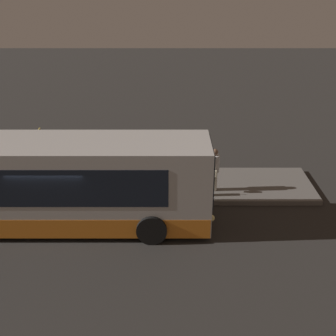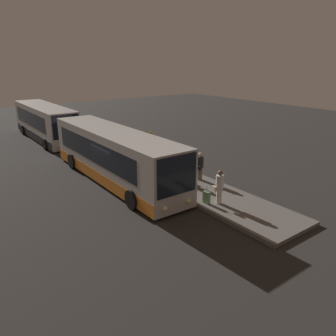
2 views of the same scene
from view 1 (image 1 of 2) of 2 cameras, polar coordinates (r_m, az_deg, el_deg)
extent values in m
plane|color=#2B2826|center=(17.35, -13.13, -6.95)|extent=(80.00, 80.00, 0.00)
cube|color=#605B56|center=(20.12, -11.20, -2.06)|extent=(20.00, 3.30, 0.19)
cube|color=#B2ADA8|center=(16.98, -16.20, -1.63)|extent=(12.47, 2.56, 2.98)
cube|color=orange|center=(17.48, -15.79, -5.03)|extent=(12.41, 2.58, 0.70)
cube|color=black|center=(16.93, -17.35, -0.52)|extent=(10.22, 2.59, 1.31)
cube|color=black|center=(16.18, 5.38, -0.32)|extent=(0.06, 2.25, 1.91)
sphere|color=#F9E58C|center=(17.45, 5.08, -3.84)|extent=(0.24, 0.24, 0.24)
sphere|color=#F9E58C|center=(16.21, 5.47, -6.11)|extent=(0.24, 0.24, 0.24)
cylinder|color=black|center=(17.96, -1.58, -3.34)|extent=(1.03, 0.30, 1.03)
cylinder|color=black|center=(15.72, -1.84, -7.52)|extent=(1.03, 0.30, 1.03)
cylinder|color=silver|center=(19.03, 5.76, -1.56)|extent=(0.33, 0.33, 0.81)
cylinder|color=silver|center=(18.73, 5.85, 0.54)|extent=(0.47, 0.47, 0.70)
sphere|color=brown|center=(18.55, 5.91, 1.92)|extent=(0.26, 0.26, 0.26)
cube|color=beige|center=(18.58, 5.70, -0.67)|extent=(0.30, 0.20, 0.24)
cylinder|color=#4C476B|center=(19.42, -6.59, -1.05)|extent=(0.40, 0.40, 0.83)
cylinder|color=#334C8C|center=(19.12, -6.70, 1.06)|extent=(0.58, 0.58, 0.72)
sphere|color=brown|center=(18.94, -6.77, 2.44)|extent=(0.27, 0.27, 0.27)
cube|color=#598C59|center=(18.99, -7.15, -0.14)|extent=(0.31, 0.24, 0.24)
cylinder|color=#6B604C|center=(20.39, -3.54, 0.22)|extent=(0.39, 0.39, 0.78)
cylinder|color=#262628|center=(20.11, -3.59, 2.14)|extent=(0.55, 0.55, 0.68)
sphere|color=beige|center=(19.95, -3.63, 3.40)|extent=(0.26, 0.26, 0.26)
cube|color=black|center=(19.98, -3.14, 1.11)|extent=(0.31, 0.27, 0.24)
cube|color=#598C59|center=(18.58, 4.72, -2.46)|extent=(0.38, 0.20, 0.63)
cylinder|color=black|center=(18.40, 4.77, -1.24)|extent=(0.02, 0.02, 0.24)
cylinder|color=#4C4C51|center=(19.45, -15.13, 1.00)|extent=(0.10, 0.10, 2.51)
cube|color=#E5C64C|center=(19.10, -15.45, 3.84)|extent=(0.04, 0.89, 0.36)
camera|label=2|loc=(14.05, 64.64, 4.47)|focal=35.00mm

